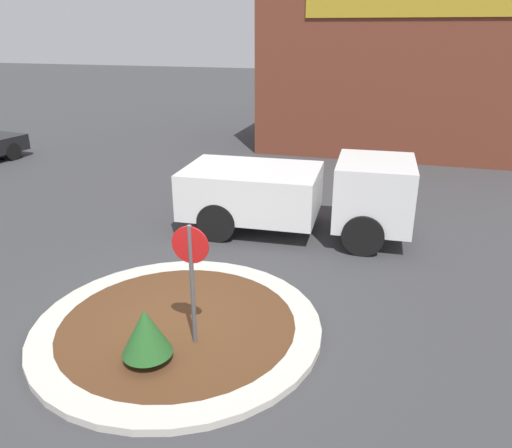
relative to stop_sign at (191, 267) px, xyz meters
The scene contains 6 objects.
ground_plane 1.60m from the stop_sign, 140.07° to the left, with size 120.00×120.00×0.00m, color #38383A.
traffic_island 1.55m from the stop_sign, 140.07° to the left, with size 4.96×4.96×0.13m.
stop_sign is the anchor object (origin of this frame).
island_shrub 1.17m from the stop_sign, 125.47° to the right, with size 0.77×0.77×0.89m.
utility_truck 5.47m from the stop_sign, 84.13° to the left, with size 5.74×2.61×1.97m.
storefront_building 16.90m from the stop_sign, 77.51° to the left, with size 13.22×6.07×6.51m.
Camera 1 is at (3.39, -6.72, 4.86)m, focal length 35.00 mm.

